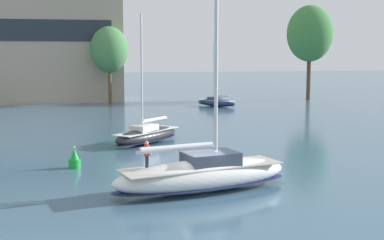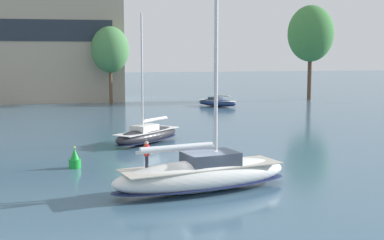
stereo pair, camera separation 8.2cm
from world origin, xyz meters
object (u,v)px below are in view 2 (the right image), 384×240
Objects in this scene: sailboat_moored_mid_channel at (217,102)px; channel_buoy at (75,160)px; sailboat_main at (203,174)px; tree_shore_center at (311,34)px; sailboat_moored_far_slip at (147,135)px; tree_shore_left at (110,50)px.

channel_buoy is (-21.74, -41.75, -0.03)m from sailboat_moored_mid_channel.
sailboat_moored_mid_channel is at bearing 74.39° from sailboat_main.
sailboat_main is (-33.48, -58.76, -10.71)m from tree_shore_center.
tree_shore_center is 54.55m from sailboat_moored_far_slip.
tree_shore_left is 35.77m from tree_shore_center.
tree_shore_center is 1.40× the size of sailboat_moored_far_slip.
tree_shore_center is 66.03m from channel_buoy.
sailboat_moored_mid_channel is at bearing -25.01° from tree_shore_left.
tree_shore_center is 24.03m from sailboat_moored_mid_channel.
sailboat_moored_far_slip is at bearing 93.62° from sailboat_main.
sailboat_moored_mid_channel is at bearing -156.15° from tree_shore_center.
tree_shore_center is at bearing 49.61° from sailboat_moored_far_slip.
tree_shore_left is at bearing 91.46° from sailboat_moored_far_slip.
sailboat_main is 18.10m from sailboat_moored_far_slip.
sailboat_moored_mid_channel is 35.48m from sailboat_moored_far_slip.
channel_buoy is (-41.22, -50.36, -11.16)m from tree_shore_center.
sailboat_moored_mid_channel is (16.16, -7.54, -8.25)m from tree_shore_left.
sailboat_main is 11.43m from channel_buoy.
sailboat_moored_mid_channel reaches higher than channel_buoy.
sailboat_moored_far_slip is 11.70m from channel_buoy.
tree_shore_center is 1.72× the size of sailboat_moored_mid_channel.
sailboat_moored_mid_channel is 0.81× the size of sailboat_moored_far_slip.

